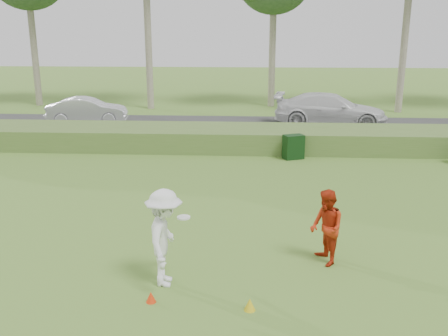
# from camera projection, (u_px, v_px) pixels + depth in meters

# --- Properties ---
(ground) EXTENTS (120.00, 120.00, 0.00)m
(ground) POSITION_uv_depth(u_px,v_px,m) (213.00, 276.00, 10.69)
(ground) COLOR #457226
(ground) RESTS_ON ground
(reed_strip) EXTENTS (80.00, 3.00, 0.90)m
(reed_strip) POSITION_uv_depth(u_px,v_px,m) (235.00, 138.00, 22.10)
(reed_strip) COLOR #476B2A
(reed_strip) RESTS_ON ground
(park_road) EXTENTS (80.00, 6.00, 0.06)m
(park_road) POSITION_uv_depth(u_px,v_px,m) (238.00, 126.00, 27.02)
(park_road) COLOR #2D2D2D
(park_road) RESTS_ON ground
(player_white) EXTENTS (0.93, 1.34, 2.05)m
(player_white) POSITION_uv_depth(u_px,v_px,m) (165.00, 238.00, 10.14)
(player_white) COLOR white
(player_white) RESTS_ON ground
(player_red) EXTENTS (0.85, 0.98, 1.72)m
(player_red) POSITION_uv_depth(u_px,v_px,m) (326.00, 227.00, 11.09)
(player_red) COLOR #B3290F
(player_red) RESTS_ON ground
(cone_orange) EXTENTS (0.20, 0.20, 0.22)m
(cone_orange) POSITION_uv_depth(u_px,v_px,m) (151.00, 297.00, 9.66)
(cone_orange) COLOR red
(cone_orange) RESTS_ON ground
(cone_yellow) EXTENTS (0.22, 0.22, 0.24)m
(cone_yellow) POSITION_uv_depth(u_px,v_px,m) (250.00, 304.00, 9.38)
(cone_yellow) COLOR gold
(cone_yellow) RESTS_ON ground
(utility_cabinet) EXTENTS (0.92, 0.76, 0.99)m
(utility_cabinet) POSITION_uv_depth(u_px,v_px,m) (293.00, 147.00, 20.23)
(utility_cabinet) COLOR black
(utility_cabinet) RESTS_ON ground
(car_mid) EXTENTS (4.49, 2.14, 1.42)m
(car_mid) POSITION_uv_depth(u_px,v_px,m) (87.00, 110.00, 27.52)
(car_mid) COLOR silver
(car_mid) RESTS_ON park_road
(car_right) EXTENTS (6.25, 3.30, 1.72)m
(car_right) POSITION_uv_depth(u_px,v_px,m) (330.00, 110.00, 26.78)
(car_right) COLOR silver
(car_right) RESTS_ON park_road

